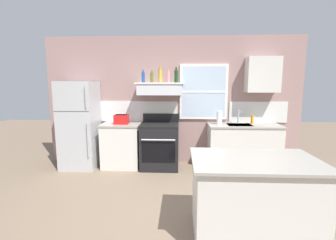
{
  "coord_description": "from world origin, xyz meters",
  "views": [
    {
      "loc": [
        0.16,
        -2.94,
        1.74
      ],
      "look_at": [
        -0.05,
        1.2,
        1.1
      ],
      "focal_mm": 25.79,
      "sensor_mm": 36.0,
      "label": 1
    }
  ],
  "objects_px": {
    "stove_range": "(160,146)",
    "toaster": "(121,119)",
    "bottle_rose_pink": "(168,77)",
    "bottle_dark_green_wine": "(176,76)",
    "bottle_olive_oil_square": "(152,77)",
    "bottle_champagne_gold_foil": "(160,76)",
    "dish_soap_bottle": "(252,119)",
    "bottle_blue_liqueur": "(143,77)",
    "paper_towel_roll": "(219,118)",
    "refrigerator": "(80,125)",
    "kitchen_island": "(253,198)"
  },
  "relations": [
    {
      "from": "bottle_champagne_gold_foil",
      "to": "kitchen_island",
      "type": "bearing_deg",
      "value": -61.71
    },
    {
      "from": "refrigerator",
      "to": "bottle_blue_liqueur",
      "type": "xyz_separation_m",
      "value": [
        1.32,
        0.09,
        0.97
      ]
    },
    {
      "from": "dish_soap_bottle",
      "to": "bottle_dark_green_wine",
      "type": "bearing_deg",
      "value": -179.51
    },
    {
      "from": "stove_range",
      "to": "bottle_olive_oil_square",
      "type": "xyz_separation_m",
      "value": [
        -0.16,
        0.05,
        1.38
      ]
    },
    {
      "from": "bottle_rose_pink",
      "to": "bottle_dark_green_wine",
      "type": "relative_size",
      "value": 0.91
    },
    {
      "from": "stove_range",
      "to": "dish_soap_bottle",
      "type": "relative_size",
      "value": 6.06
    },
    {
      "from": "stove_range",
      "to": "kitchen_island",
      "type": "height_order",
      "value": "stove_range"
    },
    {
      "from": "toaster",
      "to": "bottle_dark_green_wine",
      "type": "relative_size",
      "value": 0.98
    },
    {
      "from": "bottle_dark_green_wine",
      "to": "dish_soap_bottle",
      "type": "height_order",
      "value": "bottle_dark_green_wine"
    },
    {
      "from": "bottle_dark_green_wine",
      "to": "stove_range",
      "type": "bearing_deg",
      "value": -159.16
    },
    {
      "from": "bottle_rose_pink",
      "to": "paper_towel_roll",
      "type": "distance_m",
      "value": 1.32
    },
    {
      "from": "bottle_blue_liqueur",
      "to": "stove_range",
      "type": "bearing_deg",
      "value": -10.65
    },
    {
      "from": "refrigerator",
      "to": "bottle_rose_pink",
      "type": "bearing_deg",
      "value": 4.65
    },
    {
      "from": "bottle_rose_pink",
      "to": "dish_soap_bottle",
      "type": "relative_size",
      "value": 1.53
    },
    {
      "from": "bottle_rose_pink",
      "to": "paper_towel_roll",
      "type": "xyz_separation_m",
      "value": [
        1.03,
        -0.09,
        -0.82
      ]
    },
    {
      "from": "bottle_champagne_gold_foil",
      "to": "dish_soap_bottle",
      "type": "distance_m",
      "value": 2.07
    },
    {
      "from": "refrigerator",
      "to": "dish_soap_bottle",
      "type": "height_order",
      "value": "refrigerator"
    },
    {
      "from": "bottle_champagne_gold_foil",
      "to": "bottle_rose_pink",
      "type": "height_order",
      "value": "bottle_champagne_gold_foil"
    },
    {
      "from": "toaster",
      "to": "kitchen_island",
      "type": "height_order",
      "value": "toaster"
    },
    {
      "from": "bottle_rose_pink",
      "to": "bottle_dark_green_wine",
      "type": "xyz_separation_m",
      "value": [
        0.16,
        -0.0,
        0.01
      ]
    },
    {
      "from": "bottle_dark_green_wine",
      "to": "bottle_olive_oil_square",
      "type": "bearing_deg",
      "value": -171.34
    },
    {
      "from": "paper_towel_roll",
      "to": "kitchen_island",
      "type": "height_order",
      "value": "paper_towel_roll"
    },
    {
      "from": "toaster",
      "to": "bottle_rose_pink",
      "type": "distance_m",
      "value": 1.28
    },
    {
      "from": "bottle_blue_liqueur",
      "to": "bottle_champagne_gold_foil",
      "type": "xyz_separation_m",
      "value": [
        0.34,
        0.03,
        0.03
      ]
    },
    {
      "from": "bottle_blue_liqueur",
      "to": "toaster",
      "type": "bearing_deg",
      "value": -171.55
    },
    {
      "from": "bottle_champagne_gold_foil",
      "to": "dish_soap_bottle",
      "type": "xyz_separation_m",
      "value": [
        1.87,
        0.04,
        -0.88
      ]
    },
    {
      "from": "bottle_rose_pink",
      "to": "paper_towel_roll",
      "type": "bearing_deg",
      "value": -4.85
    },
    {
      "from": "bottle_blue_liqueur",
      "to": "bottle_rose_pink",
      "type": "distance_m",
      "value": 0.5
    },
    {
      "from": "bottle_olive_oil_square",
      "to": "bottle_rose_pink",
      "type": "xyz_separation_m",
      "value": [
        0.32,
        0.07,
        0.01
      ]
    },
    {
      "from": "toaster",
      "to": "refrigerator",
      "type": "bearing_deg",
      "value": -178.79
    },
    {
      "from": "bottle_blue_liqueur",
      "to": "bottle_dark_green_wine",
      "type": "relative_size",
      "value": 0.83
    },
    {
      "from": "toaster",
      "to": "bottle_champagne_gold_foil",
      "type": "xyz_separation_m",
      "value": [
        0.79,
        0.1,
        0.87
      ]
    },
    {
      "from": "bottle_olive_oil_square",
      "to": "paper_towel_roll",
      "type": "bearing_deg",
      "value": -0.56
    },
    {
      "from": "toaster",
      "to": "bottle_blue_liqueur",
      "type": "distance_m",
      "value": 0.96
    },
    {
      "from": "bottle_blue_liqueur",
      "to": "kitchen_island",
      "type": "height_order",
      "value": "bottle_blue_liqueur"
    },
    {
      "from": "toaster",
      "to": "paper_towel_roll",
      "type": "distance_m",
      "value": 1.98
    },
    {
      "from": "refrigerator",
      "to": "kitchen_island",
      "type": "xyz_separation_m",
      "value": [
        2.89,
        -2.17,
        -0.43
      ]
    },
    {
      "from": "refrigerator",
      "to": "bottle_champagne_gold_foil",
      "type": "height_order",
      "value": "bottle_champagne_gold_foil"
    },
    {
      "from": "stove_range",
      "to": "toaster",
      "type": "bearing_deg",
      "value": -179.66
    },
    {
      "from": "toaster",
      "to": "paper_towel_roll",
      "type": "relative_size",
      "value": 1.1
    },
    {
      "from": "toaster",
      "to": "bottle_dark_green_wine",
      "type": "bearing_deg",
      "value": 6.62
    },
    {
      "from": "toaster",
      "to": "bottle_rose_pink",
      "type": "relative_size",
      "value": 1.08
    },
    {
      "from": "dish_soap_bottle",
      "to": "toaster",
      "type": "bearing_deg",
      "value": -176.95
    },
    {
      "from": "bottle_champagne_gold_foil",
      "to": "bottle_blue_liqueur",
      "type": "bearing_deg",
      "value": -174.12
    },
    {
      "from": "bottle_blue_liqueur",
      "to": "bottle_rose_pink",
      "type": "relative_size",
      "value": 0.92
    },
    {
      "from": "bottle_dark_green_wine",
      "to": "kitchen_island",
      "type": "xyz_separation_m",
      "value": [
        0.92,
        -2.32,
        -1.42
      ]
    },
    {
      "from": "kitchen_island",
      "to": "bottle_olive_oil_square",
      "type": "bearing_deg",
      "value": 121.89
    },
    {
      "from": "bottle_dark_green_wine",
      "to": "dish_soap_bottle",
      "type": "xyz_separation_m",
      "value": [
        1.55,
        0.01,
        -0.87
      ]
    },
    {
      "from": "dish_soap_bottle",
      "to": "kitchen_island",
      "type": "relative_size",
      "value": 0.13
    },
    {
      "from": "stove_range",
      "to": "bottle_dark_green_wine",
      "type": "distance_m",
      "value": 1.45
    }
  ]
}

